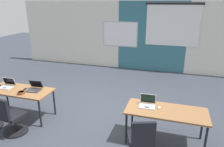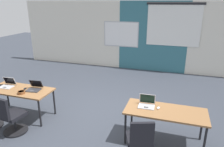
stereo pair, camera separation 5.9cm
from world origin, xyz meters
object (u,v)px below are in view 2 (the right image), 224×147
laptop_near_right_inner (147,104)px  laptop_near_left_inner (34,88)px  snack_bowl (21,92)px  mouse_near_left_inner (25,88)px  chair_near_left_inner (11,118)px  desk_near_left (20,92)px  desk_near_right (165,113)px  laptop_near_left_end (7,85)px  chair_near_right_inner (140,144)px  mouse_near_right_inner (158,108)px

laptop_near_right_inner → laptop_near_left_inner: bearing=177.4°
laptop_near_right_inner → snack_bowl: bearing=-177.0°
mouse_near_left_inner → chair_near_left_inner: chair_near_left_inner is taller
desk_near_left → laptop_near_right_inner: 3.11m
desk_near_left → laptop_near_right_inner: (3.11, 0.08, 0.11)m
desk_near_right → chair_near_left_inner: 3.28m
chair_near_left_inner → snack_bowl: chair_near_left_inner is taller
desk_near_right → laptop_near_left_end: bearing=179.2°
desk_near_left → laptop_near_right_inner: size_ratio=4.69×
desk_near_right → snack_bowl: size_ratio=9.01×
laptop_near_left_inner → snack_bowl: 0.32m
chair_near_right_inner → chair_near_left_inner: 2.82m
chair_near_right_inner → laptop_near_left_inner: bearing=-36.0°
chair_near_right_inner → mouse_near_left_inner: chair_near_right_inner is taller
laptop_near_right_inner → snack_bowl: (-2.90, -0.28, -0.01)m
desk_near_left → laptop_near_left_end: (-0.42, 0.05, 0.11)m
desk_near_right → mouse_near_left_inner: 3.38m
laptop_near_right_inner → chair_near_left_inner: 2.94m
mouse_near_left_inner → laptop_near_left_end: laptop_near_left_end is taller
laptop_near_left_inner → chair_near_left_inner: (-0.04, -0.81, -0.39)m
mouse_near_left_inner → mouse_near_right_inner: bearing=-0.1°
desk_near_right → mouse_near_right_inner: (-0.15, 0.04, 0.08)m
mouse_near_right_inner → laptop_near_left_end: 3.78m
desk_near_right → laptop_near_right_inner: bearing=168.0°
desk_near_left → desk_near_right: 3.50m
laptop_near_right_inner → laptop_near_left_end: bearing=178.0°
desk_near_left → chair_near_left_inner: bearing=-66.6°
mouse_near_left_inner → snack_bowl: size_ratio=0.58×
mouse_near_right_inner → chair_near_left_inner: 3.16m
desk_near_right → laptop_near_right_inner: laptop_near_right_inner is taller
chair_near_left_inner → laptop_near_right_inner: bearing=-156.1°
desk_near_right → chair_near_left_inner: bearing=-167.3°
desk_near_left → chair_near_right_inner: 3.22m
mouse_near_right_inner → mouse_near_left_inner: 3.24m
mouse_near_right_inner → laptop_near_left_inner: bearing=179.1°
laptop_near_right_inner → snack_bowl: size_ratio=1.92×
desk_near_right → laptop_near_left_end: 3.93m
desk_near_right → laptop_near_left_end: (-3.92, 0.05, 0.11)m
laptop_near_left_inner → desk_near_left: bearing=-171.9°
desk_near_right → snack_bowl: bearing=-176.6°
laptop_near_right_inner → mouse_near_right_inner: laptop_near_right_inner is taller
laptop_near_left_inner → laptop_near_left_end: size_ratio=1.03×
mouse_near_right_inner → chair_near_right_inner: (-0.22, -0.76, -0.36)m
chair_near_right_inner → laptop_near_left_end: 3.66m
laptop_near_right_inner → chair_near_right_inner: size_ratio=0.37×
laptop_near_left_inner → chair_near_left_inner: 0.90m
laptop_near_right_inner → chair_near_left_inner: bearing=-166.4°
chair_near_right_inner → snack_bowl: size_ratio=5.18×
laptop_near_left_inner → chair_near_left_inner: size_ratio=0.39×
mouse_near_right_inner → chair_near_left_inner: (-3.04, -0.76, -0.36)m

